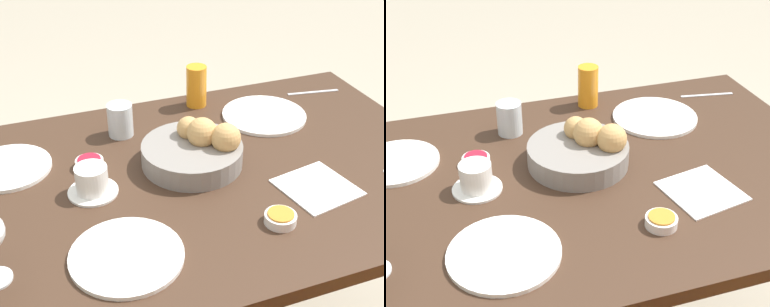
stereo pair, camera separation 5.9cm
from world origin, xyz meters
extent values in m
cube|color=#3D281C|center=(0.00, 0.00, 0.71)|extent=(1.45, 0.86, 0.03)
cube|color=#3D281C|center=(-0.67, -0.38, 0.35)|extent=(0.06, 0.06, 0.69)
cylinder|color=gray|center=(-0.06, -0.05, 0.75)|extent=(0.26, 0.26, 0.05)
sphere|color=tan|center=(-0.10, -0.06, 0.80)|extent=(0.08, 0.08, 0.08)
sphere|color=tan|center=(-0.14, -0.01, 0.80)|extent=(0.08, 0.08, 0.08)
sphere|color=tan|center=(-0.07, -0.10, 0.80)|extent=(0.06, 0.06, 0.06)
cylinder|color=white|center=(-0.35, -0.21, 0.73)|extent=(0.25, 0.25, 0.01)
cylinder|color=white|center=(0.38, -0.18, 0.73)|extent=(0.21, 0.21, 0.01)
cylinder|color=white|center=(0.18, 0.23, 0.73)|extent=(0.23, 0.23, 0.01)
cylinder|color=orange|center=(-0.19, -0.35, 0.79)|extent=(0.06, 0.06, 0.13)
cylinder|color=silver|center=(0.07, -0.26, 0.77)|extent=(0.07, 0.07, 0.09)
cylinder|color=white|center=(0.20, -0.01, 0.73)|extent=(0.12, 0.12, 0.01)
cylinder|color=white|center=(0.20, -0.01, 0.76)|extent=(0.08, 0.08, 0.07)
cylinder|color=white|center=(0.18, -0.12, 0.74)|extent=(0.07, 0.07, 0.02)
cylinder|color=#A3192D|center=(0.18, -0.12, 0.75)|extent=(0.06, 0.06, 0.00)
cylinder|color=white|center=(-0.16, 0.24, 0.74)|extent=(0.07, 0.07, 0.02)
cylinder|color=#C67F28|center=(-0.16, 0.24, 0.75)|extent=(0.06, 0.06, 0.00)
cube|color=#B7B7BC|center=(-0.58, -0.30, 0.73)|extent=(0.17, 0.04, 0.00)
cube|color=white|center=(-0.31, 0.16, 0.73)|extent=(0.19, 0.19, 0.00)
camera|label=1|loc=(0.34, 1.02, 1.47)|focal=50.00mm
camera|label=2|loc=(0.28, 1.04, 1.47)|focal=50.00mm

